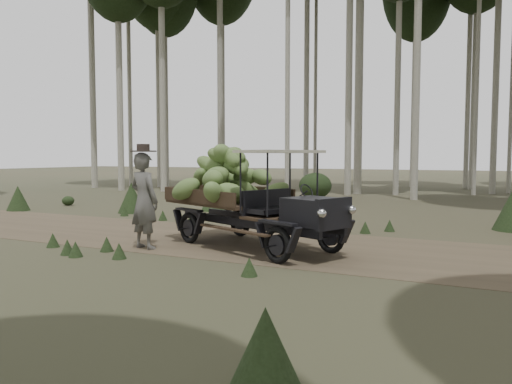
% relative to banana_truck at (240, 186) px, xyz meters
% --- Properties ---
extents(ground, '(120.00, 120.00, 0.00)m').
position_rel_banana_truck_xyz_m(ground, '(-0.06, 0.34, -1.26)').
color(ground, '#473D2B').
rests_on(ground, ground).
extents(dirt_track, '(70.00, 4.00, 0.01)m').
position_rel_banana_truck_xyz_m(dirt_track, '(-0.06, 0.34, -1.26)').
color(dirt_track, brown).
rests_on(dirt_track, ground).
extents(banana_truck, '(4.53, 2.99, 2.24)m').
position_rel_banana_truck_xyz_m(banana_truck, '(0.00, 0.00, 0.00)').
color(banana_truck, black).
rests_on(banana_truck, ground).
extents(farmer, '(0.79, 0.61, 2.13)m').
position_rel_banana_truck_xyz_m(farmer, '(-1.53, -1.24, -0.25)').
color(farmer, '#55524D').
rests_on(farmer, ground).
extents(undergrowth, '(22.21, 22.10, 1.38)m').
position_rel_banana_truck_xyz_m(undergrowth, '(2.16, 2.00, -0.68)').
color(undergrowth, '#233319').
rests_on(undergrowth, ground).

